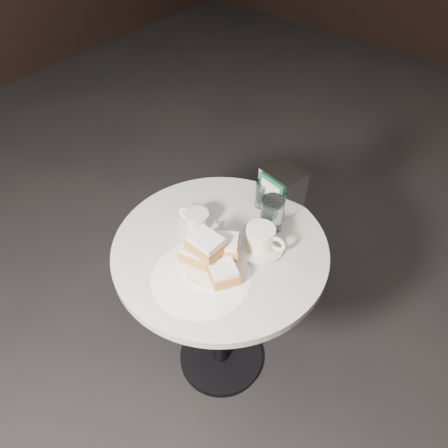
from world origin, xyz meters
TOP-DOWN VIEW (x-y plane):
  - ground at (0.00, 0.00)m, footprint 7.00×7.00m
  - cafe_table at (0.00, 0.00)m, footprint 0.70×0.70m
  - sugar_spill at (0.04, -0.14)m, footprint 0.36×0.36m
  - beignet_plate at (0.04, -0.08)m, footprint 0.23×0.22m
  - coffee_cup_left at (-0.11, 0.01)m, footprint 0.15×0.14m
  - coffee_cup_right at (0.10, 0.08)m, footprint 0.18×0.18m
  - water_glass_left at (-0.00, 0.25)m, footprint 0.08×0.08m
  - water_glass_right at (0.08, 0.17)m, footprint 0.08×0.08m
  - napkin_dispenser at (0.04, 0.28)m, footprint 0.15×0.13m

SIDE VIEW (x-z plane):
  - ground at x=0.00m, z-range 0.00..0.00m
  - cafe_table at x=0.00m, z-range 0.17..0.92m
  - sugar_spill at x=0.04m, z-range 0.74..0.75m
  - coffee_cup_left at x=-0.11m, z-range 0.74..0.81m
  - coffee_cup_right at x=0.10m, z-range 0.74..0.82m
  - beignet_plate at x=0.04m, z-range 0.73..0.86m
  - water_glass_left at x=0.00m, z-range 0.74..0.85m
  - water_glass_right at x=0.08m, z-range 0.74..0.86m
  - napkin_dispenser at x=0.04m, z-range 0.75..0.90m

